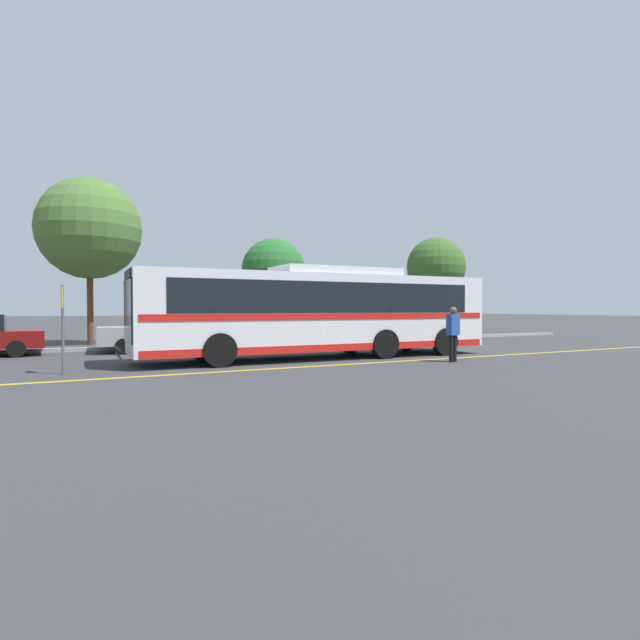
% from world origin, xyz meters
% --- Properties ---
extents(ground_plane, '(220.00, 220.00, 0.00)m').
position_xyz_m(ground_plane, '(0.00, 0.00, 0.00)').
color(ground_plane, '#38383A').
extents(lane_strip_0, '(32.42, 0.20, 0.01)m').
position_xyz_m(lane_strip_0, '(0.03, -2.18, 0.00)').
color(lane_strip_0, gold).
rests_on(lane_strip_0, ground_plane).
extents(curb_strip, '(40.42, 0.36, 0.15)m').
position_xyz_m(curb_strip, '(0.03, 6.62, 0.07)').
color(curb_strip, '#99999E').
rests_on(curb_strip, ground_plane).
extents(transit_bus, '(12.77, 2.88, 3.13)m').
position_xyz_m(transit_bus, '(0.04, 0.02, 1.63)').
color(transit_bus, white).
rests_on(transit_bus, ground_plane).
extents(parked_car_1, '(4.89, 2.22, 1.51)m').
position_xyz_m(parked_car_1, '(-4.41, 5.22, 0.76)').
color(parked_car_1, '#9E9EA3').
rests_on(parked_car_1, ground_plane).
extents(parked_car_2, '(4.24, 2.21, 1.24)m').
position_xyz_m(parked_car_2, '(0.71, 5.25, 0.65)').
color(parked_car_2, navy).
rests_on(parked_car_2, ground_plane).
extents(pedestrian_0, '(0.45, 0.29, 1.77)m').
position_xyz_m(pedestrian_0, '(3.22, -3.10, 1.01)').
color(pedestrian_0, black).
rests_on(pedestrian_0, ground_plane).
extents(bus_stop_sign, '(0.07, 0.40, 2.33)m').
position_xyz_m(bus_stop_sign, '(-7.88, -0.80, 1.47)').
color(bus_stop_sign, '#59595E').
rests_on(bus_stop_sign, ground_plane).
extents(tree_0, '(3.74, 3.74, 6.26)m').
position_xyz_m(tree_0, '(13.40, 9.80, 4.37)').
color(tree_0, '#513823').
rests_on(tree_0, ground_plane).
extents(tree_1, '(4.69, 4.69, 7.78)m').
position_xyz_m(tree_1, '(-6.78, 10.36, 5.42)').
color(tree_1, '#513823').
rests_on(tree_1, ground_plane).
extents(tree_2, '(3.41, 3.41, 5.47)m').
position_xyz_m(tree_2, '(2.19, 9.77, 3.75)').
color(tree_2, '#513823').
rests_on(tree_2, ground_plane).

